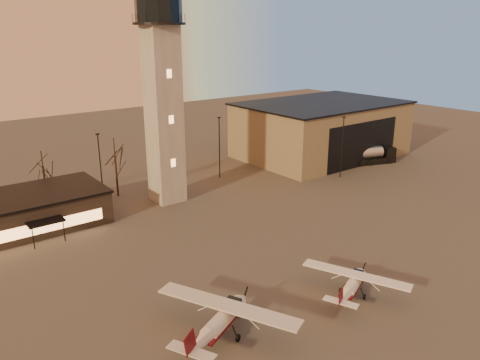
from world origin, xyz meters
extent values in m
plane|color=#474441|center=(0.00, 0.00, 0.00)|extent=(220.00, 220.00, 0.00)
cube|color=gray|center=(0.00, 30.00, 12.00)|extent=(4.00, 4.00, 24.00)
cylinder|color=black|center=(0.00, 30.00, 24.15)|extent=(6.80, 6.80, 0.30)
cylinder|color=black|center=(0.00, 30.00, 26.00)|extent=(6.00, 6.00, 3.40)
cube|color=#897C59|center=(36.00, 34.00, 5.00)|extent=(30.00, 20.00, 10.00)
cube|color=black|center=(36.00, 34.00, 10.15)|extent=(30.60, 20.60, 0.30)
cube|color=black|center=(36.00, 23.98, 4.00)|extent=(18.00, 0.10, 8.00)
cube|color=#FFA659|center=(-22.00, 26.98, 1.60)|extent=(22.00, 0.08, 1.40)
cube|color=black|center=(-18.00, 26.00, 2.60)|extent=(4.00, 2.00, 0.20)
cylinder|color=black|center=(-8.00, 34.00, 5.00)|extent=(0.16, 0.16, 10.00)
cube|color=black|center=(-8.00, 34.00, 10.05)|extent=(0.50, 0.25, 0.18)
cylinder|color=black|center=(12.00, 34.00, 5.00)|extent=(0.16, 0.16, 10.00)
cube|color=black|center=(12.00, 34.00, 10.05)|extent=(0.50, 0.25, 0.18)
cylinder|color=black|center=(28.00, 22.00, 5.00)|extent=(0.16, 0.16, 10.00)
cube|color=black|center=(28.00, 22.00, 10.05)|extent=(0.50, 0.25, 0.18)
cylinder|color=black|center=(-14.00, 40.00, 2.62)|extent=(0.28, 0.28, 5.25)
cylinder|color=black|center=(-5.00, 36.00, 3.08)|extent=(0.28, 0.28, 6.16)
cylinder|color=black|center=(4.00, 38.00, 2.48)|extent=(0.28, 0.28, 4.97)
cylinder|color=white|center=(1.10, -2.76, 1.14)|extent=(4.32, 2.72, 1.18)
cone|color=white|center=(3.36, -1.80, 1.14)|extent=(1.20, 1.36, 1.13)
cone|color=white|center=(-1.76, -3.97, 1.28)|extent=(2.40, 1.77, 1.00)
cube|color=black|center=(1.94, -2.41, 1.55)|extent=(1.63, 1.41, 0.64)
cube|color=#500B12|center=(0.93, -2.83, 1.09)|extent=(5.01, 3.04, 0.20)
cube|color=white|center=(1.52, -2.58, 1.85)|extent=(5.16, 9.76, 0.13)
cube|color=white|center=(-2.51, -4.29, 1.37)|extent=(1.93, 3.09, 0.07)
cube|color=#500B12|center=(-2.60, -4.32, 2.00)|extent=(1.19, 0.56, 1.55)
cylinder|color=silver|center=(-11.83, -0.21, 1.42)|extent=(5.35, 3.57, 1.47)
cone|color=silver|center=(-9.06, 1.10, 1.42)|extent=(1.52, 1.71, 1.41)
cone|color=silver|center=(-15.31, -1.86, 1.59)|extent=(2.99, 2.29, 1.25)
cube|color=black|center=(-10.80, 0.28, 1.93)|extent=(2.05, 1.81, 0.79)
cube|color=#510B10|center=(-12.03, -0.31, 1.36)|extent=(6.18, 4.00, 0.25)
cube|color=silver|center=(-11.31, 0.03, 2.30)|extent=(6.88, 12.00, 0.16)
cube|color=silver|center=(-16.23, -2.30, 1.70)|extent=(2.53, 3.82, 0.09)
cube|color=#510B10|center=(-16.33, -2.35, 2.50)|extent=(1.46, 0.76, 1.92)
cube|color=black|center=(39.18, 24.00, 0.55)|extent=(8.83, 5.09, 1.10)
cube|color=black|center=(42.21, 22.94, 1.90)|extent=(2.65, 2.84, 1.80)
cube|color=black|center=(42.87, 22.71, 2.20)|extent=(0.72, 1.83, 1.00)
cylinder|color=silver|center=(38.04, 24.40, 2.10)|extent=(5.99, 3.84, 2.10)
camera|label=1|loc=(-30.52, -26.44, 23.57)|focal=35.00mm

